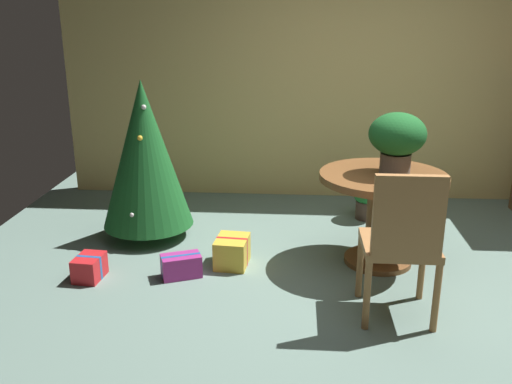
# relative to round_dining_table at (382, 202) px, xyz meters

# --- Properties ---
(ground_plane) EXTENTS (6.60, 6.60, 0.00)m
(ground_plane) POSITION_rel_round_dining_table_xyz_m (-0.07, -0.49, -0.50)
(ground_plane) COLOR slate
(back_wall_panel) EXTENTS (6.00, 0.10, 2.60)m
(back_wall_panel) POSITION_rel_round_dining_table_xyz_m (-0.07, 1.71, 0.80)
(back_wall_panel) COLOR tan
(back_wall_panel) RESTS_ON ground_plane
(round_dining_table) EXTENTS (0.96, 0.96, 0.73)m
(round_dining_table) POSITION_rel_round_dining_table_xyz_m (0.00, 0.00, 0.00)
(round_dining_table) COLOR brown
(round_dining_table) RESTS_ON ground_plane
(flower_vase) EXTENTS (0.42, 0.42, 0.46)m
(flower_vase) POSITION_rel_round_dining_table_xyz_m (0.08, 0.01, 0.50)
(flower_vase) COLOR #665B51
(flower_vase) RESTS_ON round_dining_table
(wooden_chair_near) EXTENTS (0.46, 0.46, 1.00)m
(wooden_chair_near) POSITION_rel_round_dining_table_xyz_m (0.00, -0.86, 0.06)
(wooden_chair_near) COLOR #9E6B3D
(wooden_chair_near) RESTS_ON ground_plane
(holiday_tree) EXTENTS (0.77, 0.77, 1.37)m
(holiday_tree) POSITION_rel_round_dining_table_xyz_m (-1.93, 0.40, 0.24)
(holiday_tree) COLOR brown
(holiday_tree) RESTS_ON ground_plane
(gift_box_purple) EXTENTS (0.33, 0.26, 0.17)m
(gift_box_purple) POSITION_rel_round_dining_table_xyz_m (-1.50, -0.36, -0.42)
(gift_box_purple) COLOR #9E287A
(gift_box_purple) RESTS_ON ground_plane
(gift_box_gold) EXTENTS (0.27, 0.32, 0.23)m
(gift_box_gold) POSITION_rel_round_dining_table_xyz_m (-1.14, -0.13, -0.39)
(gift_box_gold) COLOR gold
(gift_box_gold) RESTS_ON ground_plane
(gift_box_red) EXTENTS (0.20, 0.27, 0.18)m
(gift_box_red) POSITION_rel_round_dining_table_xyz_m (-2.17, -0.44, -0.42)
(gift_box_red) COLOR red
(gift_box_red) RESTS_ON ground_plane
(potted_plant) EXTENTS (0.30, 0.30, 0.45)m
(potted_plant) POSITION_rel_round_dining_table_xyz_m (0.02, 0.98, -0.25)
(potted_plant) COLOR #4C382D
(potted_plant) RESTS_ON ground_plane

